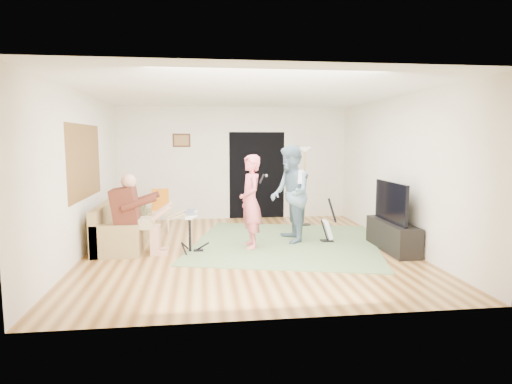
{
  "coord_description": "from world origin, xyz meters",
  "views": [
    {
      "loc": [
        -0.78,
        -7.33,
        1.92
      ],
      "look_at": [
        0.19,
        0.3,
        0.97
      ],
      "focal_mm": 30.0,
      "sensor_mm": 36.0,
      "label": 1
    }
  ],
  "objects_px": {
    "torchiere_lamp": "(304,172)",
    "television": "(391,202)",
    "guitar_spare": "(327,229)",
    "sofa": "(120,231)",
    "singer": "(251,202)",
    "guitarist": "(290,194)",
    "dining_chair": "(161,216)",
    "tv_cabinet": "(392,236)",
    "drum_kit": "(190,234)"
  },
  "relations": [
    {
      "from": "tv_cabinet",
      "to": "television",
      "type": "distance_m",
      "value": 0.6
    },
    {
      "from": "sofa",
      "to": "dining_chair",
      "type": "xyz_separation_m",
      "value": [
        0.63,
        1.18,
        0.06
      ]
    },
    {
      "from": "guitarist",
      "to": "drum_kit",
      "type": "bearing_deg",
      "value": -75.28
    },
    {
      "from": "television",
      "to": "singer",
      "type": "bearing_deg",
      "value": 168.89
    },
    {
      "from": "sofa",
      "to": "drum_kit",
      "type": "height_order",
      "value": "sofa"
    },
    {
      "from": "guitarist",
      "to": "tv_cabinet",
      "type": "bearing_deg",
      "value": 63.02
    },
    {
      "from": "drum_kit",
      "to": "television",
      "type": "xyz_separation_m",
      "value": [
        3.45,
        -0.3,
        0.54
      ]
    },
    {
      "from": "sofa",
      "to": "singer",
      "type": "height_order",
      "value": "singer"
    },
    {
      "from": "sofa",
      "to": "guitarist",
      "type": "relative_size",
      "value": 1.05
    },
    {
      "from": "guitar_spare",
      "to": "torchiere_lamp",
      "type": "relative_size",
      "value": 0.48
    },
    {
      "from": "sofa",
      "to": "tv_cabinet",
      "type": "distance_m",
      "value": 4.88
    },
    {
      "from": "sofa",
      "to": "guitar_spare",
      "type": "bearing_deg",
      "value": -3.31
    },
    {
      "from": "sofa",
      "to": "television",
      "type": "xyz_separation_m",
      "value": [
        4.74,
        -0.95,
        0.59
      ]
    },
    {
      "from": "dining_chair",
      "to": "television",
      "type": "bearing_deg",
      "value": -30.85
    },
    {
      "from": "sofa",
      "to": "guitar_spare",
      "type": "height_order",
      "value": "guitar_spare"
    },
    {
      "from": "drum_kit",
      "to": "television",
      "type": "bearing_deg",
      "value": -4.92
    },
    {
      "from": "dining_chair",
      "to": "television",
      "type": "relative_size",
      "value": 0.76
    },
    {
      "from": "guitarist",
      "to": "television",
      "type": "bearing_deg",
      "value": 62.32
    },
    {
      "from": "sofa",
      "to": "singer",
      "type": "relative_size",
      "value": 1.15
    },
    {
      "from": "sofa",
      "to": "drum_kit",
      "type": "distance_m",
      "value": 1.44
    },
    {
      "from": "sofa",
      "to": "guitar_spare",
      "type": "relative_size",
      "value": 2.29
    },
    {
      "from": "drum_kit",
      "to": "guitar_spare",
      "type": "distance_m",
      "value": 2.59
    },
    {
      "from": "drum_kit",
      "to": "tv_cabinet",
      "type": "distance_m",
      "value": 3.51
    },
    {
      "from": "guitarist",
      "to": "tv_cabinet",
      "type": "height_order",
      "value": "guitarist"
    },
    {
      "from": "guitarist",
      "to": "guitar_spare",
      "type": "height_order",
      "value": "guitarist"
    },
    {
      "from": "television",
      "to": "guitar_spare",
      "type": "bearing_deg",
      "value": 141.18
    },
    {
      "from": "sofa",
      "to": "guitarist",
      "type": "height_order",
      "value": "guitarist"
    },
    {
      "from": "guitar_spare",
      "to": "television",
      "type": "height_order",
      "value": "television"
    },
    {
      "from": "guitarist",
      "to": "dining_chair",
      "type": "xyz_separation_m",
      "value": [
        -2.5,
        1.31,
        -0.6
      ]
    },
    {
      "from": "sofa",
      "to": "drum_kit",
      "type": "xyz_separation_m",
      "value": [
        1.29,
        -0.65,
        0.05
      ]
    },
    {
      "from": "torchiere_lamp",
      "to": "television",
      "type": "height_order",
      "value": "torchiere_lamp"
    },
    {
      "from": "guitar_spare",
      "to": "television",
      "type": "relative_size",
      "value": 0.72
    },
    {
      "from": "drum_kit",
      "to": "tv_cabinet",
      "type": "bearing_deg",
      "value": -4.85
    },
    {
      "from": "drum_kit",
      "to": "guitarist",
      "type": "distance_m",
      "value": 2.01
    },
    {
      "from": "singer",
      "to": "tv_cabinet",
      "type": "height_order",
      "value": "singer"
    },
    {
      "from": "singer",
      "to": "tv_cabinet",
      "type": "xyz_separation_m",
      "value": [
        2.44,
        -0.47,
        -0.58
      ]
    },
    {
      "from": "guitarist",
      "to": "dining_chair",
      "type": "relative_size",
      "value": 2.07
    },
    {
      "from": "torchiere_lamp",
      "to": "television",
      "type": "distance_m",
      "value": 2.53
    },
    {
      "from": "sofa",
      "to": "singer",
      "type": "xyz_separation_m",
      "value": [
        2.35,
        -0.48,
        0.57
      ]
    },
    {
      "from": "singer",
      "to": "television",
      "type": "relative_size",
      "value": 1.42
    },
    {
      "from": "dining_chair",
      "to": "tv_cabinet",
      "type": "height_order",
      "value": "dining_chair"
    },
    {
      "from": "guitar_spare",
      "to": "sofa",
      "type": "bearing_deg",
      "value": 176.69
    },
    {
      "from": "drum_kit",
      "to": "guitarist",
      "type": "height_order",
      "value": "guitarist"
    },
    {
      "from": "singer",
      "to": "torchiere_lamp",
      "type": "bearing_deg",
      "value": 134.53
    },
    {
      "from": "drum_kit",
      "to": "television",
      "type": "relative_size",
      "value": 0.61
    },
    {
      "from": "guitarist",
      "to": "television",
      "type": "distance_m",
      "value": 1.8
    },
    {
      "from": "tv_cabinet",
      "to": "dining_chair",
      "type": "bearing_deg",
      "value": 152.92
    },
    {
      "from": "singer",
      "to": "guitarist",
      "type": "height_order",
      "value": "guitarist"
    },
    {
      "from": "singer",
      "to": "guitar_spare",
      "type": "distance_m",
      "value": 1.62
    },
    {
      "from": "dining_chair",
      "to": "torchiere_lamp",
      "type": "bearing_deg",
      "value": -0.04
    }
  ]
}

